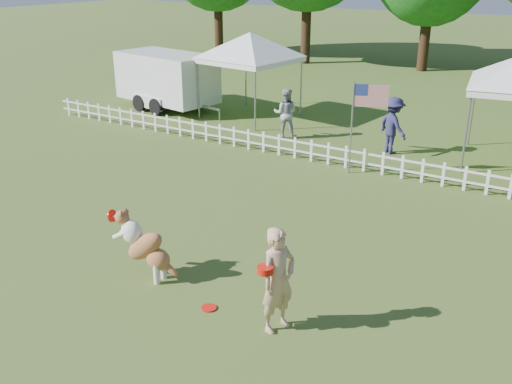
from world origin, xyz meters
TOP-DOWN VIEW (x-y plane):
  - ground at (0.00, 0.00)m, footprint 120.00×120.00m
  - picket_fence at (0.00, 7.00)m, footprint 22.00×0.08m
  - handler at (1.78, -0.02)m, footprint 0.53×0.67m
  - dog at (-0.79, 0.06)m, footprint 1.18×0.52m
  - frisbee_on_turf at (0.64, -0.16)m, footprint 0.27×0.27m
  - canopy_tent_left at (-5.23, 10.17)m, footprint 3.02×3.02m
  - cargo_trailer at (-8.45, 9.64)m, footprint 4.89×2.75m
  - flag_pole at (-0.02, 6.68)m, footprint 0.85×0.44m
  - spectator_a at (-2.98, 8.64)m, footprint 0.90×0.82m
  - spectator_b at (0.31, 8.85)m, footprint 1.18×1.06m

SIDE VIEW (x-z plane):
  - ground at x=0.00m, z-range 0.00..0.00m
  - frisbee_on_turf at x=0.64m, z-range 0.00..0.02m
  - picket_fence at x=0.00m, z-range 0.00..0.60m
  - dog at x=-0.79m, z-range 0.00..1.18m
  - spectator_a at x=-2.98m, z-range 0.00..1.50m
  - spectator_b at x=0.31m, z-range 0.00..1.58m
  - handler at x=1.78m, z-range 0.00..1.59m
  - cargo_trailer at x=-8.45m, z-range 0.00..2.04m
  - flag_pole at x=-0.02m, z-range 0.00..2.32m
  - canopy_tent_left at x=-5.23m, z-range 0.00..2.79m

